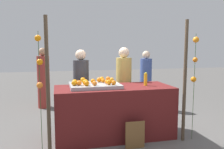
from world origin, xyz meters
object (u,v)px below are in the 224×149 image
(vendor_left, at_px, (81,91))
(orange_1, at_px, (109,82))
(orange_0, at_px, (79,83))
(juice_bottle, at_px, (146,79))
(stall_counter, at_px, (114,112))
(chalkboard_sign, at_px, (135,135))
(vendor_right, at_px, (124,88))

(vendor_left, bearing_deg, orange_1, -65.54)
(orange_0, xyz_separation_m, juice_bottle, (1.22, 0.08, 0.01))
(stall_counter, height_order, vendor_left, vendor_left)
(juice_bottle, bearing_deg, chalkboard_sign, -124.85)
(stall_counter, height_order, vendor_right, vendor_right)
(orange_0, distance_m, vendor_left, 0.85)
(juice_bottle, height_order, vendor_right, vendor_right)
(orange_1, height_order, chalkboard_sign, orange_1)
(orange_1, relative_size, vendor_left, 0.06)
(vendor_right, bearing_deg, orange_1, -122.10)
(orange_1, relative_size, vendor_right, 0.05)
(orange_1, xyz_separation_m, vendor_right, (0.50, 0.80, -0.27))
(orange_0, relative_size, orange_1, 1.00)
(chalkboard_sign, distance_m, vendor_left, 1.55)
(juice_bottle, relative_size, chalkboard_sign, 0.53)
(orange_1, bearing_deg, orange_0, 174.26)
(juice_bottle, distance_m, vendor_right, 0.76)
(stall_counter, relative_size, juice_bottle, 8.65)
(orange_1, bearing_deg, juice_bottle, 10.10)
(chalkboard_sign, bearing_deg, stall_counter, 108.74)
(juice_bottle, bearing_deg, vendor_left, 147.08)
(orange_1, distance_m, juice_bottle, 0.73)
(orange_0, height_order, vendor_right, vendor_right)
(orange_1, bearing_deg, vendor_right, 57.90)
(orange_1, height_order, vendor_left, vendor_left)
(stall_counter, height_order, orange_1, orange_1)
(orange_0, bearing_deg, vendor_left, 81.55)
(stall_counter, xyz_separation_m, vendor_right, (0.38, 0.66, 0.29))
(orange_0, bearing_deg, juice_bottle, 3.65)
(vendor_left, bearing_deg, vendor_right, -2.37)
(stall_counter, bearing_deg, vendor_right, 60.32)
(juice_bottle, xyz_separation_m, chalkboard_sign, (-0.40, -0.57, -0.81))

